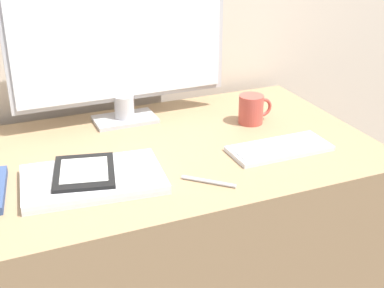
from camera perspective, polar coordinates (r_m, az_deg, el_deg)
The scene contains 7 objects.
desk at distance 1.59m, azimuth -4.52°, elevation -12.84°, with size 1.22×0.67×0.73m.
monitor at distance 1.53m, azimuth -7.69°, elevation 11.36°, with size 0.63×0.11×0.48m.
keyboard at distance 1.42m, azimuth 9.33°, elevation -0.45°, with size 0.27×0.12×0.01m.
laptop at distance 1.26m, azimuth -10.52°, elevation -3.71°, with size 0.34×0.24×0.02m.
ereader at distance 1.27m, azimuth -11.42°, elevation -2.90°, with size 0.17×0.20×0.01m.
coffee_mug at distance 1.57m, azimuth 6.39°, elevation 3.71°, with size 0.10×0.07×0.08m.
pen at distance 1.24m, azimuth 1.78°, elevation -4.02°, with size 0.10×0.10×0.01m.
Camera 1 is at (-0.38, -1.04, 1.34)m, focal length 50.00 mm.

